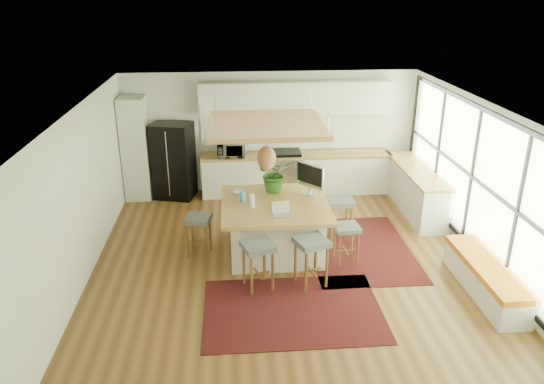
{
  "coord_description": "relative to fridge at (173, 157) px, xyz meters",
  "views": [
    {
      "loc": [
        -0.87,
        -7.8,
        4.44
      ],
      "look_at": [
        -0.2,
        0.5,
        1.1
      ],
      "focal_mm": 34.24,
      "sensor_mm": 36.0,
      "label": 1
    }
  ],
  "objects": [
    {
      "name": "island_bottle_0",
      "position": [
        1.46,
        -2.65,
        0.1
      ],
      "size": [
        0.07,
        0.07,
        0.19
      ],
      "primitive_type": "cylinder",
      "color": "#359FD7",
      "rests_on": "island"
    },
    {
      "name": "right_counter_base",
      "position": [
        5.09,
        -1.16,
        -0.49
      ],
      "size": [
        0.6,
        2.5,
        0.88
      ],
      "primitive_type": "cube",
      "color": "silver",
      "rests_on": "floor"
    },
    {
      "name": "microwave",
      "position": [
        1.28,
        -0.04,
        0.2
      ],
      "size": [
        0.61,
        0.34,
        0.41
      ],
      "primitive_type": "imported",
      "rotation": [
        0.0,
        0.0,
        -0.01
      ],
      "color": "#A5A5AA",
      "rests_on": "back_counter_top"
    },
    {
      "name": "island_plant",
      "position": [
        2.05,
        -2.18,
        0.27
      ],
      "size": [
        0.72,
        0.78,
        0.53
      ],
      "primitive_type": "imported",
      "rotation": [
        0.0,
        0.0,
        0.17
      ],
      "color": "#1E4C19",
      "rests_on": "island"
    },
    {
      "name": "stool_near_right",
      "position": [
        2.47,
        -3.91,
        -0.57
      ],
      "size": [
        0.61,
        0.61,
        0.8
      ],
      "primitive_type": null,
      "rotation": [
        0.0,
        0.0,
        0.34
      ],
      "color": "#4A5052",
      "rests_on": "floor"
    },
    {
      "name": "ceiling_panel",
      "position": [
        1.86,
        -2.76,
        1.12
      ],
      "size": [
        1.86,
        1.86,
        0.8
      ],
      "primitive_type": null,
      "color": "olive",
      "rests_on": "ceiling"
    },
    {
      "name": "island_bowl",
      "position": [
        1.39,
        -2.29,
        0.03
      ],
      "size": [
        0.21,
        0.21,
        0.05
      ],
      "primitive_type": "imported",
      "rotation": [
        0.0,
        0.0,
        0.03
      ],
      "color": "white",
      "rests_on": "island"
    },
    {
      "name": "pantry",
      "position": [
        -0.79,
        0.02,
        0.2
      ],
      "size": [
        0.55,
        0.6,
        2.25
      ],
      "primitive_type": "cube",
      "color": "silver",
      "rests_on": "floor"
    },
    {
      "name": "laptop",
      "position": [
        2.08,
        -3.27,
        0.12
      ],
      "size": [
        0.33,
        0.35,
        0.22
      ],
      "primitive_type": null,
      "rotation": [
        0.0,
        0.0,
        0.14
      ],
      "color": "#A5A5AA",
      "rests_on": "island"
    },
    {
      "name": "ceiling",
      "position": [
        2.16,
        -3.16,
        1.78
      ],
      "size": [
        7.0,
        7.0,
        0.0
      ],
      "primitive_type": "plane",
      "rotation": [
        3.14,
        0.0,
        0.0
      ],
      "color": "white",
      "rests_on": "ground"
    },
    {
      "name": "floor",
      "position": [
        2.16,
        -3.16,
        -0.93
      ],
      "size": [
        7.0,
        7.0,
        0.0
      ],
      "primitive_type": "plane",
      "color": "#573519",
      "rests_on": "ground"
    },
    {
      "name": "stool_near_left",
      "position": [
        1.64,
        -3.93,
        -0.57
      ],
      "size": [
        0.57,
        0.57,
        0.77
      ],
      "primitive_type": null,
      "rotation": [
        0.0,
        0.0,
        0.31
      ],
      "color": "#4A5052",
      "rests_on": "floor"
    },
    {
      "name": "monitor",
      "position": [
        2.66,
        -2.41,
        0.26
      ],
      "size": [
        0.58,
        0.62,
        0.58
      ],
      "primitive_type": null,
      "rotation": [
        0.0,
        0.0,
        -0.87
      ],
      "color": "#A5A5AA",
      "rests_on": "island"
    },
    {
      "name": "wall_left",
      "position": [
        -1.09,
        -3.16,
        0.42
      ],
      "size": [
        0.0,
        7.0,
        7.0
      ],
      "primitive_type": "plane",
      "rotation": [
        1.57,
        0.0,
        1.57
      ],
      "color": "silver",
      "rests_on": "ground"
    },
    {
      "name": "wall_front",
      "position": [
        2.16,
        -6.66,
        0.42
      ],
      "size": [
        6.5,
        0.0,
        6.5
      ],
      "primitive_type": "plane",
      "rotation": [
        -1.57,
        0.0,
        0.0
      ],
      "color": "silver",
      "rests_on": "ground"
    },
    {
      "name": "right_counter_top",
      "position": [
        5.09,
        -1.16,
        -0.03
      ],
      "size": [
        0.64,
        2.54,
        0.05
      ],
      "primitive_type": "cube",
      "color": "olive",
      "rests_on": "right_counter_base"
    },
    {
      "name": "back_counter_top",
      "position": [
        2.71,
        0.02,
        -0.03
      ],
      "size": [
        4.24,
        0.64,
        0.05
      ],
      "primitive_type": "cube",
      "color": "olive",
      "rests_on": "back_counter_base"
    },
    {
      "name": "island_bottle_1",
      "position": [
        1.61,
        -2.9,
        0.1
      ],
      "size": [
        0.07,
        0.07,
        0.19
      ],
      "primitive_type": "cylinder",
      "color": "white",
      "rests_on": "island"
    },
    {
      "name": "window_wall",
      "position": [
        5.38,
        -3.16,
        0.47
      ],
      "size": [
        0.1,
        6.2,
        2.6
      ],
      "primitive_type": null,
      "color": "black",
      "rests_on": "wall_right"
    },
    {
      "name": "upper_cabinets",
      "position": [
        2.71,
        0.16,
        1.22
      ],
      "size": [
        4.2,
        0.34,
        0.7
      ],
      "primitive_type": "cube",
      "color": "silver",
      "rests_on": "wall_back"
    },
    {
      "name": "stool_right_back",
      "position": [
        3.24,
        -2.36,
        -0.57
      ],
      "size": [
        0.48,
        0.48,
        0.8
      ],
      "primitive_type": null,
      "rotation": [
        0.0,
        0.0,
        1.59
      ],
      "color": "#4A5052",
      "rests_on": "floor"
    },
    {
      "name": "stool_left_side",
      "position": [
        0.67,
        -2.75,
        -0.57
      ],
      "size": [
        0.5,
        0.5,
        0.72
      ],
      "primitive_type": null,
      "rotation": [
        0.0,
        0.0,
        -1.76
      ],
      "color": "#4A5052",
      "rests_on": "floor"
    },
    {
      "name": "backsplash",
      "position": [
        2.71,
        0.32,
        0.43
      ],
      "size": [
        4.2,
        0.02,
        0.8
      ],
      "primitive_type": "cube",
      "color": "white",
      "rests_on": "wall_back"
    },
    {
      "name": "window_bench",
      "position": [
        5.11,
        -4.36,
        -0.68
      ],
      "size": [
        0.52,
        2.0,
        0.5
      ],
      "primitive_type": null,
      "color": "silver",
      "rests_on": "floor"
    },
    {
      "name": "stool_right_front",
      "position": [
        3.18,
        -3.25,
        -0.57
      ],
      "size": [
        0.44,
        0.44,
        0.69
      ],
      "primitive_type": null,
      "rotation": [
        0.0,
        0.0,
        1.66
      ],
      "color": "#4A5052",
      "rests_on": "floor"
    },
    {
      "name": "wall_back",
      "position": [
        2.16,
        0.34,
        0.42
      ],
      "size": [
        6.5,
        0.0,
        6.5
      ],
      "primitive_type": "plane",
      "rotation": [
        1.57,
        0.0,
        0.0
      ],
      "color": "silver",
      "rests_on": "ground"
    },
    {
      "name": "rug_right",
      "position": [
        3.53,
        -2.81,
        -0.92
      ],
      "size": [
        1.8,
        2.6,
        0.01
      ],
      "primitive_type": "cube",
      "color": "black",
      "rests_on": "floor"
    },
    {
      "name": "wall_right",
      "position": [
        5.41,
        -3.16,
        0.42
      ],
      "size": [
        0.0,
        7.0,
        7.0
      ],
      "primitive_type": "plane",
      "rotation": [
        1.57,
        0.0,
        -1.57
      ],
      "color": "silver",
      "rests_on": "ground"
    },
    {
      "name": "back_counter_base",
      "position": [
        2.71,
        0.02,
        -0.49
      ],
      "size": [
        4.2,
        0.6,
        0.88
      ],
      "primitive_type": "cube",
      "color": "silver",
      "rests_on": "floor"
    },
    {
      "name": "range",
      "position": [
        2.46,
        0.02,
        -0.43
      ],
      "size": [
        0.76,
        0.62,
        1.0
      ],
      "primitive_type": null,
      "color": "#A5A5AA",
      "rests_on": "floor"
    },
    {
      "name": "island",
      "position": [
        2.01,
        -2.75,
        -0.46
      ],
      "size": [
        1.85,
        1.85,
        0.93
      ],
      "primitive_type": null,
      "color": "olive",
      "rests_on": "floor"
    },
    {
      "name": "fridge",
      "position": [
        0.0,
        0.0,
        0.0
      ],
      "size": [
        0.98,
        0.85,
        1.68
      ],
      "primitive_type": null,
      "rotation": [
        0.0,
        0.0,
        -0.26
      ],
      "color": "black",
      "rests_on": "floor"
    },
    {
      "name": "rug_near",
      "position": [
        2.11,
        -4.61,
        -0.92
      ],
      "size": [
        2.6,
        1.8,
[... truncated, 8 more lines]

